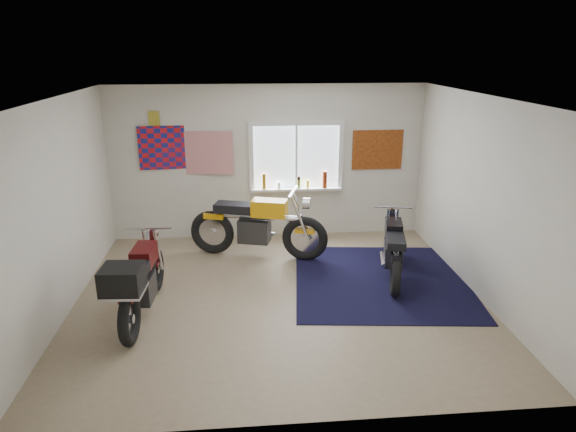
{
  "coord_description": "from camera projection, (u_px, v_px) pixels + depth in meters",
  "views": [
    {
      "loc": [
        -0.45,
        -6.35,
        3.29
      ],
      "look_at": [
        0.17,
        0.4,
        1.05
      ],
      "focal_mm": 32.0,
      "sensor_mm": 36.0,
      "label": 1
    }
  ],
  "objects": [
    {
      "name": "oil_bottles",
      "position": [
        300.0,
        181.0,
        9.07
      ],
      "size": [
        1.16,
        0.09,
        0.3
      ],
      "color": "#956215",
      "rests_on": "window_assembly"
    },
    {
      "name": "navy_rug",
      "position": [
        381.0,
        280.0,
        7.58
      ],
      "size": [
        2.76,
        2.85,
        0.01
      ],
      "primitive_type": "cube",
      "rotation": [
        0.0,
        0.0,
        -0.11
      ],
      "color": "black",
      "rests_on": "ground"
    },
    {
      "name": "room_shell",
      "position": [
        278.0,
        182.0,
        6.56
      ],
      "size": [
        5.5,
        5.5,
        5.5
      ],
      "color": "white",
      "rests_on": "ground"
    },
    {
      "name": "yellow_triumph",
      "position": [
        257.0,
        227.0,
        8.32
      ],
      "size": [
        2.25,
        0.88,
        1.16
      ],
      "rotation": [
        0.0,
        0.0,
        -0.28
      ],
      "color": "black",
      "rests_on": "ground"
    },
    {
      "name": "ground",
      "position": [
        279.0,
        297.0,
        7.08
      ],
      "size": [
        5.5,
        5.5,
        0.0
      ],
      "primitive_type": "plane",
      "color": "#9E896B",
      "rests_on": "ground"
    },
    {
      "name": "flag_display",
      "position": [
        154.0,
        118.0,
        8.58
      ],
      "size": [
        1.6,
        0.1,
        1.17
      ],
      "color": "red",
      "rests_on": "room_shell"
    },
    {
      "name": "maroon_tourer",
      "position": [
        139.0,
        282.0,
        6.32
      ],
      "size": [
        0.62,
        2.01,
        1.02
      ],
      "rotation": [
        0.0,
        0.0,
        1.51
      ],
      "color": "black",
      "rests_on": "ground"
    },
    {
      "name": "black_chrome_bike",
      "position": [
        393.0,
        250.0,
        7.61
      ],
      "size": [
        0.65,
        1.85,
        0.96
      ],
      "rotation": [
        0.0,
        0.0,
        1.35
      ],
      "color": "black",
      "rests_on": "navy_rug"
    },
    {
      "name": "window_assembly",
      "position": [
        296.0,
        161.0,
        9.02
      ],
      "size": [
        1.66,
        0.17,
        1.26
      ],
      "color": "white",
      "rests_on": "room_shell"
    },
    {
      "name": "triumph_poster",
      "position": [
        377.0,
        150.0,
        9.1
      ],
      "size": [
        0.9,
        0.03,
        0.7
      ],
      "primitive_type": "cube",
      "color": "#A54C14",
      "rests_on": "room_shell"
    }
  ]
}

